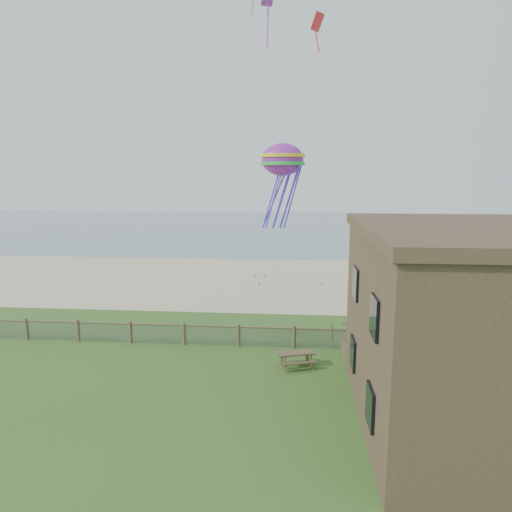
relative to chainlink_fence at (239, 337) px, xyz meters
name	(u,v)px	position (x,y,z in m)	size (l,w,h in m)	color
ground	(221,399)	(0.00, -6.00, -0.55)	(160.00, 160.00, 0.00)	#355B1F
sand_beach	(261,280)	(0.00, 16.00, -0.55)	(72.00, 20.00, 0.02)	#C2B48C
ocean	(279,226)	(0.00, 60.00, -0.55)	(160.00, 68.00, 0.02)	slate
chainlink_fence	(239,337)	(0.00, 0.00, 0.00)	(36.20, 0.20, 1.25)	brown
motel_deck	(496,357)	(13.00, -1.00, -0.30)	(15.00, 2.00, 0.50)	brown
picnic_table	(297,360)	(3.15, -2.48, -0.20)	(1.64, 1.24, 0.69)	brown
octopus_kite	(282,184)	(1.98, 11.18, 8.00)	(3.32, 2.35, 6.84)	#DB2255
kite_purple	(267,14)	(0.69, 12.97, 20.38)	(1.10, 0.70, 3.35)	purple
kite_red	(317,29)	(4.29, 10.29, 18.46)	(1.18, 0.70, 2.15)	red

